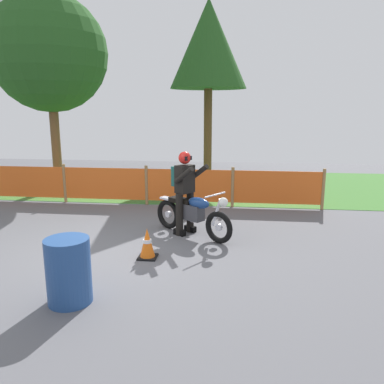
# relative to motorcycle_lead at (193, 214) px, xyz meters

# --- Properties ---
(ground) EXTENTS (24.00, 24.00, 0.02)m
(ground) POSITION_rel_motorcycle_lead_xyz_m (-1.51, -1.12, -0.47)
(ground) COLOR #5B5B60
(grass_verge) EXTENTS (24.00, 5.81, 0.01)m
(grass_verge) POSITION_rel_motorcycle_lead_xyz_m (-1.51, 5.30, -0.45)
(grass_verge) COLOR #427A33
(grass_verge) RESTS_ON ground
(barrier_fence) EXTENTS (9.19, 0.08, 1.05)m
(barrier_fence) POSITION_rel_motorcycle_lead_xyz_m (-1.51, 2.40, 0.08)
(barrier_fence) COLOR #997547
(barrier_fence) RESTS_ON ground
(tree_leftmost) EXTENTS (3.45, 3.45, 5.85)m
(tree_leftmost) POSITION_rel_motorcycle_lead_xyz_m (-4.76, 4.05, 3.65)
(tree_leftmost) COLOR brown
(tree_leftmost) RESTS_ON ground
(tree_near_left) EXTENTS (2.58, 2.58, 6.04)m
(tree_near_left) POSITION_rel_motorcycle_lead_xyz_m (-0.16, 5.99, 4.11)
(tree_near_left) COLOR brown
(tree_near_left) RESTS_ON ground
(motorcycle_lead) EXTENTS (1.69, 1.25, 0.95)m
(motorcycle_lead) POSITION_rel_motorcycle_lead_xyz_m (0.00, 0.00, 0.00)
(motorcycle_lead) COLOR black
(motorcycle_lead) RESTS_ON ground
(rider_lead) EXTENTS (0.78, 0.72, 1.69)m
(rider_lead) POSITION_rel_motorcycle_lead_xyz_m (-0.18, 0.13, 0.49)
(rider_lead) COLOR black
(rider_lead) RESTS_ON ground
(traffic_cone) EXTENTS (0.32, 0.32, 0.53)m
(traffic_cone) POSITION_rel_motorcycle_lead_xyz_m (-0.63, -1.27, -0.20)
(traffic_cone) COLOR black
(traffic_cone) RESTS_ON ground
(spare_drum) EXTENTS (0.58, 0.58, 0.88)m
(spare_drum) POSITION_rel_motorcycle_lead_xyz_m (-1.30, -2.89, -0.02)
(spare_drum) COLOR navy
(spare_drum) RESTS_ON ground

